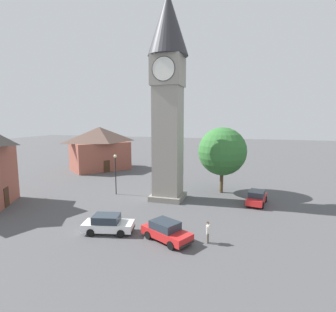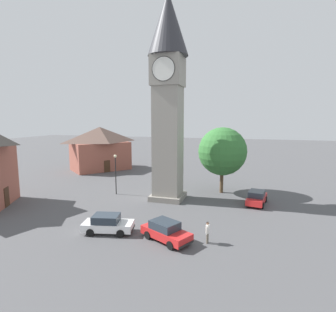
# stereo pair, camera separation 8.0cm
# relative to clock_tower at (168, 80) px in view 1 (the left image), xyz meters

# --- Properties ---
(ground_plane) EXTENTS (200.00, 200.00, 0.00)m
(ground_plane) POSITION_rel_clock_tower_xyz_m (-0.00, -0.00, -13.60)
(ground_plane) COLOR #4C4C4F
(clock_tower) EXTENTS (4.48, 4.48, 23.20)m
(clock_tower) POSITION_rel_clock_tower_xyz_m (0.00, 0.00, 0.00)
(clock_tower) COLOR gray
(clock_tower) RESTS_ON ground
(car_blue_kerb) EXTENTS (4.44, 3.39, 1.53)m
(car_blue_kerb) POSITION_rel_clock_tower_xyz_m (3.03, -10.48, -12.83)
(car_blue_kerb) COLOR red
(car_blue_kerb) RESTS_ON ground
(car_silver_kerb) EXTENTS (4.40, 2.57, 1.53)m
(car_silver_kerb) POSITION_rel_clock_tower_xyz_m (-2.00, -10.51, -12.83)
(car_silver_kerb) COLOR white
(car_silver_kerb) RESTS_ON ground
(car_red_corner) EXTENTS (2.40, 4.36, 1.53)m
(car_red_corner) POSITION_rel_clock_tower_xyz_m (9.95, 0.94, -12.83)
(car_red_corner) COLOR red
(car_red_corner) RESTS_ON ground
(pedestrian) EXTENTS (0.27, 0.56, 1.69)m
(pedestrian) POSITION_rel_clock_tower_xyz_m (6.18, -9.97, -12.59)
(pedestrian) COLOR #706656
(pedestrian) RESTS_ON ground
(tree) EXTENTS (6.04, 6.04, 8.33)m
(tree) POSITION_rel_clock_tower_xyz_m (5.73, 4.60, -8.30)
(tree) COLOR brown
(tree) RESTS_ON ground
(building_terrace_right) EXTENTS (11.42, 11.98, 7.88)m
(building_terrace_right) POSITION_rel_clock_tower_xyz_m (-17.32, 13.91, -9.57)
(building_terrace_right) COLOR #995142
(building_terrace_right) RESTS_ON ground
(lamp_post) EXTENTS (0.36, 0.36, 4.99)m
(lamp_post) POSITION_rel_clock_tower_xyz_m (-6.78, -0.03, -10.25)
(lamp_post) COLOR black
(lamp_post) RESTS_ON ground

